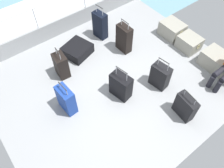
# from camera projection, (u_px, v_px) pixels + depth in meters

# --- Properties ---
(ground_plane) EXTENTS (4.40, 5.20, 0.06)m
(ground_plane) POSITION_uv_depth(u_px,v_px,m) (114.00, 81.00, 5.18)
(ground_plane) COLOR #939699
(gunwale_port) EXTENTS (0.06, 5.20, 0.45)m
(gunwale_port) POSITION_uv_depth(u_px,v_px,m) (64.00, 24.00, 6.02)
(gunwale_port) COLOR #939699
(gunwale_port) RESTS_ON ground_plane
(railing_port) EXTENTS (0.04, 4.20, 1.02)m
(railing_port) POSITION_uv_depth(u_px,v_px,m) (61.00, 6.00, 5.57)
(railing_port) COLOR silver
(railing_port) RESTS_ON ground_plane
(sea_wake) EXTENTS (12.00, 12.00, 0.01)m
(sea_wake) POSITION_uv_depth(u_px,v_px,m) (44.00, 16.00, 7.15)
(sea_wake) COLOR #6B99A8
(sea_wake) RESTS_ON ground_plane
(cargo_crate_0) EXTENTS (0.62, 0.48, 0.38)m
(cargo_crate_0) POSITION_uv_depth(u_px,v_px,m) (172.00, 29.00, 5.95)
(cargo_crate_0) COLOR gray
(cargo_crate_0) RESTS_ON ground_plane
(cargo_crate_1) EXTENTS (0.56, 0.45, 0.35)m
(cargo_crate_1) POSITION_uv_depth(u_px,v_px,m) (189.00, 43.00, 5.66)
(cargo_crate_1) COLOR gray
(cargo_crate_1) RESTS_ON ground_plane
(cargo_crate_2) EXTENTS (0.61, 0.49, 0.39)m
(cargo_crate_2) POSITION_uv_depth(u_px,v_px,m) (215.00, 59.00, 5.29)
(cargo_crate_2) COLOR gray
(cargo_crate_2) RESTS_ON ground_plane
(suitcase_0) EXTENTS (0.73, 0.76, 0.25)m
(suitcase_0) POSITION_uv_depth(u_px,v_px,m) (77.00, 50.00, 5.58)
(suitcase_0) COLOR black
(suitcase_0) RESTS_ON ground_plane
(suitcase_1) EXTENTS (0.43, 0.29, 0.78)m
(suitcase_1) POSITION_uv_depth(u_px,v_px,m) (160.00, 76.00, 4.87)
(suitcase_1) COLOR black
(suitcase_1) RESTS_ON ground_plane
(suitcase_2) EXTENTS (0.45, 0.23, 0.68)m
(suitcase_2) POSITION_uv_depth(u_px,v_px,m) (185.00, 107.00, 4.42)
(suitcase_2) COLOR black
(suitcase_2) RESTS_ON ground_plane
(suitcase_3) EXTENTS (0.36, 0.27, 0.77)m
(suitcase_3) POSITION_uv_depth(u_px,v_px,m) (61.00, 66.00, 5.04)
(suitcase_3) COLOR black
(suitcase_3) RESTS_ON ground_plane
(suitcase_4) EXTENTS (0.40, 0.26, 0.91)m
(suitcase_4) POSITION_uv_depth(u_px,v_px,m) (100.00, 25.00, 5.79)
(suitcase_4) COLOR black
(suitcase_4) RESTS_ON ground_plane
(suitcase_5) EXTENTS (0.49, 0.33, 0.81)m
(suitcase_5) POSITION_uv_depth(u_px,v_px,m) (121.00, 86.00, 4.70)
(suitcase_5) COLOR black
(suitcase_5) RESTS_ON ground_plane
(suitcase_6) EXTENTS (0.42, 0.23, 0.77)m
(suitcase_6) POSITION_uv_depth(u_px,v_px,m) (66.00, 100.00, 4.47)
(suitcase_6) COLOR navy
(suitcase_6) RESTS_ON ground_plane
(suitcase_7) EXTENTS (0.40, 0.22, 0.87)m
(suitcase_7) POSITION_uv_depth(u_px,v_px,m) (124.00, 38.00, 5.49)
(suitcase_7) COLOR black
(suitcase_7) RESTS_ON ground_plane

